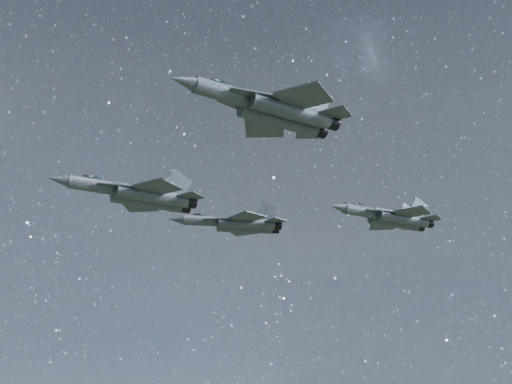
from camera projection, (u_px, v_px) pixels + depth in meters
name	position (u px, v px, depth m)	size (l,w,h in m)	color
jet_lead	(138.00, 194.00, 70.21)	(18.12, 12.54, 4.55)	#353C43
jet_left	(236.00, 223.00, 97.10)	(19.23, 13.31, 4.83)	#353C43
jet_right	(272.00, 109.00, 57.91)	(18.59, 12.72, 4.67)	#353C43
jet_slot	(391.00, 217.00, 85.44)	(17.53, 12.19, 4.41)	#353C43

